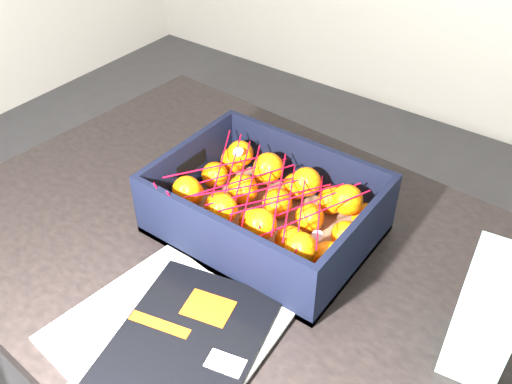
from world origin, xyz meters
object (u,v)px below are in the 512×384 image
Objects in this scene: retail_carton at (487,313)px; magazine_stack at (173,337)px; produce_crate at (266,214)px; table at (256,289)px.

magazine_stack is at bearing -153.52° from retail_carton.
retail_carton is at bearing -5.50° from produce_crate.
table is 0.43m from retail_carton.
table is 0.15m from produce_crate.
produce_crate is 2.11× the size of retail_carton.
magazine_stack is 0.46m from retail_carton.
table is at bearing 92.83° from magazine_stack.
retail_carton is at bearing 33.58° from magazine_stack.
retail_carton is at bearing 2.70° from table.
magazine_stack is 0.29m from produce_crate.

